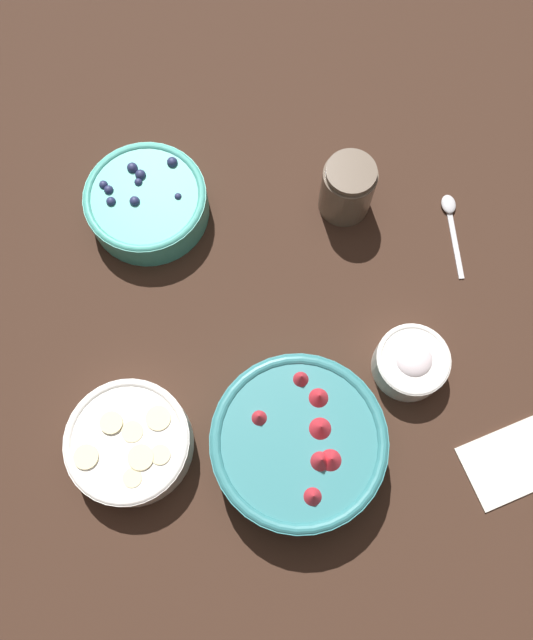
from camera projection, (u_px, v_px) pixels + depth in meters
ground_plane at (328, 334)px, 0.90m from camera, size 4.00×4.00×0.00m
bowl_strawberries at (298, 443)px, 0.81m from camera, size 0.23×0.23×0.10m
bowl_blueberries at (147, 202)px, 0.93m from camera, size 0.18×0.18×0.06m
bowl_bananas at (130, 443)px, 0.82m from camera, size 0.16×0.16×0.06m
bowl_cream at (411, 362)px, 0.86m from camera, size 0.10×0.10×0.06m
jar_chocolate at (347, 190)px, 0.92m from camera, size 0.08×0.08×0.10m
napkin at (513, 462)px, 0.84m from camera, size 0.16×0.14×0.01m
spoon at (451, 220)px, 0.95m from camera, size 0.03×0.14×0.01m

